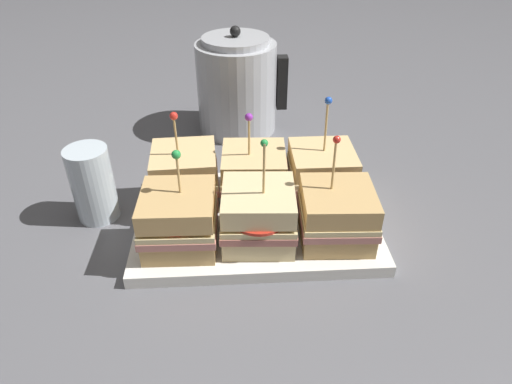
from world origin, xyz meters
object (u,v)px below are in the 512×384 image
(sandwich_front_right, at_px, (337,215))
(drinking_glass, at_px, (93,184))
(sandwich_back_left, at_px, (185,175))
(sandwich_back_center, at_px, (254,174))
(sandwich_front_left, at_px, (179,220))
(sandwich_front_center, at_px, (257,216))
(serving_platter, at_px, (256,220))
(sandwich_back_right, at_px, (322,172))
(kettle_steel, at_px, (237,86))

(sandwich_front_right, relative_size, drinking_glass, 1.31)
(sandwich_back_left, relative_size, sandwich_back_center, 1.03)
(sandwich_front_right, height_order, sandwich_back_center, sandwich_front_right)
(sandwich_back_left, bearing_deg, sandwich_front_left, -90.17)
(sandwich_front_left, xyz_separation_m, sandwich_front_center, (0.10, 0.00, 0.00))
(serving_platter, relative_size, sandwich_back_right, 2.17)
(drinking_glass, bearing_deg, serving_platter, -8.93)
(sandwich_front_left, bearing_deg, sandwich_back_center, 46.21)
(sandwich_front_right, bearing_deg, sandwich_front_center, 179.15)
(sandwich_back_left, distance_m, sandwich_back_right, 0.21)
(sandwich_front_center, height_order, sandwich_back_right, sandwich_back_right)
(sandwich_front_right, height_order, sandwich_back_left, sandwich_front_right)
(sandwich_front_left, distance_m, kettle_steel, 0.39)
(sandwich_back_left, bearing_deg, sandwich_back_right, -0.70)
(sandwich_front_center, bearing_deg, drinking_glass, 159.06)
(sandwich_back_left, distance_m, kettle_steel, 0.28)
(sandwich_front_right, bearing_deg, serving_platter, 152.61)
(sandwich_front_center, height_order, sandwich_back_left, sandwich_front_center)
(sandwich_front_center, relative_size, sandwich_back_right, 0.99)
(serving_platter, bearing_deg, sandwich_front_center, -92.09)
(sandwich_back_left, bearing_deg, kettle_steel, 72.04)
(drinking_glass, bearing_deg, sandwich_back_left, 7.24)
(sandwich_front_center, distance_m, sandwich_back_center, 0.11)
(kettle_steel, bearing_deg, sandwich_front_right, -71.84)
(sandwich_front_left, bearing_deg, sandwich_back_right, 27.21)
(kettle_steel, bearing_deg, drinking_glass, -127.83)
(sandwich_back_right, bearing_deg, sandwich_front_center, -135.25)
(kettle_steel, bearing_deg, sandwich_back_left, -107.96)
(sandwich_back_center, xyz_separation_m, sandwich_back_right, (0.10, -0.00, 0.00))
(sandwich_back_center, bearing_deg, sandwich_front_left, -133.79)
(serving_platter, relative_size, sandwich_front_left, 2.48)
(sandwich_front_center, bearing_deg, sandwich_back_left, 133.64)
(serving_platter, distance_m, kettle_steel, 0.33)
(serving_platter, height_order, sandwich_front_left, sandwich_front_left)
(drinking_glass, bearing_deg, sandwich_front_left, -34.79)
(sandwich_back_center, xyz_separation_m, kettle_steel, (-0.02, 0.27, 0.04))
(serving_platter, xyz_separation_m, sandwich_front_center, (-0.00, -0.05, 0.05))
(sandwich_front_left, xyz_separation_m, sandwich_back_center, (0.10, 0.11, -0.00))
(sandwich_back_right, bearing_deg, sandwich_front_right, -89.19)
(sandwich_front_center, relative_size, kettle_steel, 0.76)
(kettle_steel, bearing_deg, sandwich_front_center, -87.56)
(kettle_steel, bearing_deg, sandwich_front_left, -102.98)
(sandwich_front_left, relative_size, drinking_glass, 1.21)
(sandwich_back_left, bearing_deg, sandwich_back_center, -0.55)
(drinking_glass, bearing_deg, sandwich_front_right, -14.99)
(sandwich_front_right, distance_m, drinking_glass, 0.35)
(serving_platter, relative_size, sandwich_front_right, 2.28)
(sandwich_front_center, height_order, sandwich_front_right, sandwich_front_center)
(serving_platter, height_order, sandwich_front_right, sandwich_front_right)
(sandwich_front_center, distance_m, drinking_glass, 0.25)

